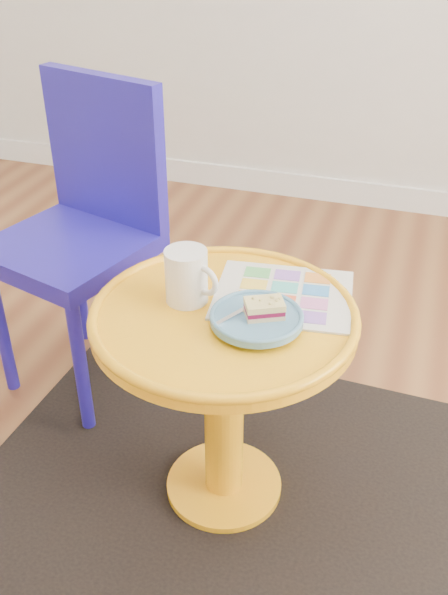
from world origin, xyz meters
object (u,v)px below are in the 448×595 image
(newspaper, at_px, (283,295))
(mug, at_px, (187,275))
(side_table, at_px, (224,369))
(chair, at_px, (85,221))
(plate, at_px, (257,319))

(newspaper, height_order, mug, mug)
(side_table, distance_m, chair, 0.68)
(newspaper, xyz_separation_m, plate, (-0.03, -0.14, 0.02))
(side_table, distance_m, newspaper, 0.22)
(newspaper, xyz_separation_m, mug, (-0.20, -0.08, 0.06))
(chair, relative_size, mug, 6.93)
(mug, xyz_separation_m, plate, (0.18, -0.05, -0.05))
(chair, height_order, mug, chair)
(side_table, distance_m, plate, 0.20)
(chair, relative_size, plate, 4.67)
(side_table, relative_size, mug, 4.43)
(mug, bearing_deg, chair, 161.05)
(side_table, bearing_deg, mug, 165.64)
(chair, distance_m, plate, 0.75)
(side_table, bearing_deg, plate, -18.61)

